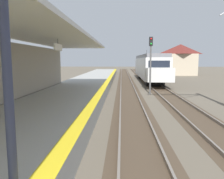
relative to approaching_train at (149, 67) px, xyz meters
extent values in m
cube|color=#A8A8A3|center=(-7.80, -17.19, -1.73)|extent=(5.00, 80.00, 0.90)
cube|color=yellow|center=(-5.55, -17.19, -1.27)|extent=(0.50, 80.00, 0.01)
cube|color=silver|center=(-7.90, -23.13, 2.17)|extent=(4.40, 24.00, 0.16)
cylinder|color=#2D334C|center=(-5.95, -29.73, -0.04)|extent=(0.16, 0.16, 4.27)
cube|color=white|center=(-7.50, -21.13, 1.64)|extent=(0.08, 1.40, 0.36)
cylinder|color=#333333|center=(-7.50, -21.13, 1.96)|extent=(0.03, 0.03, 0.27)
cube|color=#4C3D2D|center=(-3.40, -13.19, -2.17)|extent=(2.34, 120.00, 0.01)
cube|color=slate|center=(-4.12, -13.19, -2.09)|extent=(0.08, 120.00, 0.15)
cube|color=slate|center=(-2.68, -13.19, -2.09)|extent=(0.08, 120.00, 0.15)
cube|color=#4C3D2D|center=(0.00, -13.19, -2.17)|extent=(2.34, 120.00, 0.01)
cube|color=slate|center=(-0.72, -13.19, -2.09)|extent=(0.08, 120.00, 0.15)
cube|color=slate|center=(0.72, -13.19, -2.09)|extent=(0.08, 120.00, 0.15)
cube|color=silver|center=(0.00, 0.38, -0.11)|extent=(2.90, 18.00, 2.70)
cube|color=slate|center=(0.00, 0.38, 1.46)|extent=(2.67, 18.00, 0.44)
cube|color=black|center=(0.00, -8.64, 0.30)|extent=(2.32, 0.06, 1.21)
cube|color=silver|center=(0.00, -9.42, -0.58)|extent=(2.78, 1.60, 1.49)
cube|color=black|center=(1.46, 0.38, 0.30)|extent=(0.04, 15.84, 0.86)
cylinder|color=#333333|center=(0.00, 3.98, 2.13)|extent=(0.06, 0.06, 0.90)
cube|color=black|center=(0.00, -5.47, -1.82)|extent=(2.17, 2.20, 0.72)
cube|color=black|center=(0.00, 6.23, -1.82)|extent=(2.17, 2.20, 0.72)
cylinder|color=#4C4C4C|center=(-1.42, -12.49, 0.02)|extent=(0.16, 0.16, 4.40)
cube|color=black|center=(-1.42, -12.49, 2.62)|extent=(0.32, 0.24, 0.80)
sphere|color=red|center=(-1.42, -12.63, 2.84)|extent=(0.16, 0.16, 0.16)
sphere|color=green|center=(-1.42, -12.63, 2.40)|extent=(0.16, 0.16, 0.16)
cube|color=tan|center=(8.18, 14.81, 0.02)|extent=(6.00, 4.80, 4.40)
pyramid|color=maroon|center=(8.18, 14.81, 3.22)|extent=(6.60, 5.28, 2.00)
camera|label=1|loc=(-4.06, -33.40, 0.95)|focal=36.26mm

